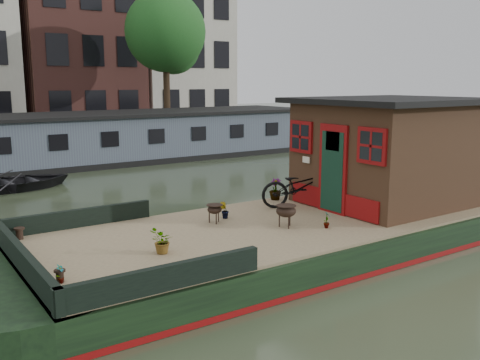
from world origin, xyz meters
TOP-DOWN VIEW (x-y plane):
  - ground at (0.00, 0.00)m, footprint 120.00×120.00m
  - houseboat_hull at (-1.33, 0.00)m, footprint 14.01×4.02m
  - houseboat_deck at (0.00, 0.00)m, footprint 11.80×3.80m
  - bow_bulwark at (-5.07, 0.00)m, footprint 3.00×4.00m
  - cabin at (2.19, 0.00)m, footprint 4.00×3.50m
  - bicycle at (0.20, 0.80)m, footprint 1.88×1.25m
  - potted_plant_a at (-0.53, -0.86)m, footprint 0.22×0.23m
  - potted_plant_b at (-1.77, 0.88)m, footprint 0.24×0.23m
  - potted_plant_c at (-3.85, -0.48)m, footprint 0.50×0.49m
  - potted_plant_d at (0.20, 1.70)m, footprint 0.38×0.38m
  - potted_plant_e at (-5.60, -0.87)m, footprint 0.17×0.17m
  - brazier_front at (-1.14, -0.36)m, footprint 0.47×0.47m
  - brazier_rear at (-2.12, 0.69)m, footprint 0.40×0.40m
  - bollard_port at (-5.60, 1.70)m, footprint 0.19×0.19m
  - bollard_stbd at (-5.60, -0.83)m, footprint 0.16×0.16m
  - dinghy at (-4.00, 9.90)m, footprint 3.78×2.86m
  - far_houseboat at (0.00, 14.00)m, footprint 20.40×4.40m
  - quay at (0.00, 20.50)m, footprint 60.00×6.00m
  - townhouse_row at (0.15, 27.50)m, footprint 27.25×8.00m
  - tree_right at (6.14, 19.07)m, footprint 4.40×4.40m

SIDE VIEW (x-z plane):
  - ground at x=0.00m, z-range 0.00..0.00m
  - houseboat_hull at x=-1.33m, z-range -0.03..0.57m
  - dinghy at x=-4.00m, z-range 0.00..0.74m
  - quay at x=0.00m, z-range 0.00..0.90m
  - houseboat_deck at x=0.00m, z-range 0.60..0.65m
  - bollard_stbd at x=-5.60m, z-range 0.65..0.84m
  - bollard_port at x=-5.60m, z-range 0.65..0.86m
  - potted_plant_e at x=-5.60m, z-range 0.65..0.93m
  - potted_plant_b at x=-1.77m, z-range 0.65..0.99m
  - bow_bulwark at x=-5.07m, z-range 0.65..1.00m
  - potted_plant_a at x=-0.53m, z-range 0.65..1.01m
  - brazier_rear at x=-2.12m, z-range 0.65..1.03m
  - potted_plant_c at x=-3.85m, z-range 0.65..1.07m
  - brazier_front at x=-1.14m, z-range 0.65..1.09m
  - potted_plant_d at x=0.20m, z-range 0.65..1.16m
  - far_houseboat at x=0.00m, z-range -0.09..2.02m
  - bicycle at x=0.20m, z-range 0.65..1.59m
  - cabin at x=2.19m, z-range 0.67..3.09m
  - tree_right at x=6.14m, z-range 2.19..9.59m
  - townhouse_row at x=0.15m, z-range -0.35..16.15m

